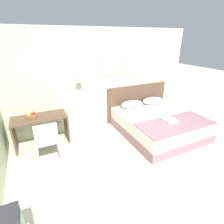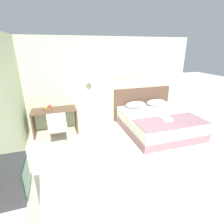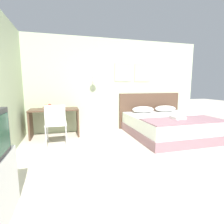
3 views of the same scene
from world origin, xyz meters
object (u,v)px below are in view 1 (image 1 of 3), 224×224
at_px(bed, 158,124).
at_px(folded_towel_near_foot, 170,120).
at_px(pillow_left, 132,104).
at_px(fruit_bowl, 31,115).
at_px(pillow_right, 153,101).
at_px(desk_chair, 47,139).
at_px(desk, 41,125).
at_px(throw_blanket, 176,124).
at_px(headboard, 137,102).

height_order(bed, folded_towel_near_foot, folded_towel_near_foot).
distance_m(bed, pillow_left, 0.92).
distance_m(pillow_left, fruit_bowl, 2.66).
relative_size(pillow_right, desk_chair, 0.73).
xyz_separation_m(desk, fruit_bowl, (-0.16, 0.06, 0.26)).
relative_size(throw_blanket, desk_chair, 2.02).
bearing_deg(pillow_left, bed, -63.87).
distance_m(desk_chair, fruit_bowl, 0.86).
relative_size(desk, fruit_bowl, 4.81).
distance_m(bed, fruit_bowl, 3.18).
bearing_deg(folded_towel_near_foot, fruit_bowl, 157.26).
xyz_separation_m(pillow_left, desk, (-2.50, -0.03, -0.10)).
relative_size(throw_blanket, desk, 1.53).
relative_size(pillow_left, folded_towel_near_foot, 2.29).
xyz_separation_m(throw_blanket, desk, (-2.88, 1.33, -0.02)).
bearing_deg(pillow_right, fruit_bowl, 179.52).
distance_m(bed, headboard, 1.10).
xyz_separation_m(bed, throw_blanket, (-0.00, -0.60, 0.28)).
relative_size(throw_blanket, fruit_bowl, 7.38).
bearing_deg(pillow_right, pillow_left, 180.00).
xyz_separation_m(pillow_left, folded_towel_near_foot, (0.31, -1.22, -0.04)).
bearing_deg(desk_chair, desk, 94.29).
xyz_separation_m(pillow_right, fruit_bowl, (-3.41, 0.03, 0.16)).
xyz_separation_m(headboard, fruit_bowl, (-3.03, -0.27, 0.24)).
distance_m(throw_blanket, folded_towel_near_foot, 0.16).
bearing_deg(folded_towel_near_foot, throw_blanket, -66.97).
distance_m(bed, pillow_right, 0.92).
distance_m(headboard, pillow_right, 0.49).
bearing_deg(throw_blanket, headboard, 90.00).
bearing_deg(fruit_bowl, headboard, 5.10).
height_order(bed, desk_chair, desk_chair).
xyz_separation_m(pillow_left, desk_chair, (-2.45, -0.77, -0.07)).
distance_m(desk, fruit_bowl, 0.31).
relative_size(headboard, pillow_left, 3.03).
xyz_separation_m(bed, folded_towel_near_foot, (-0.06, -0.45, 0.32)).
bearing_deg(pillow_right, desk, -179.51).
distance_m(pillow_right, desk, 3.25).
xyz_separation_m(throw_blanket, desk_chair, (-2.82, 0.59, 0.01)).
distance_m(headboard, pillow_left, 0.49).
bearing_deg(desk, folded_towel_near_foot, -22.88).
xyz_separation_m(desk, desk_chair, (0.06, -0.74, 0.03)).
bearing_deg(throw_blanket, desk, 155.14).
height_order(pillow_right, folded_towel_near_foot, pillow_right).
xyz_separation_m(bed, pillow_left, (-0.37, 0.76, 0.36)).
height_order(bed, pillow_right, pillow_right).
distance_m(folded_towel_near_foot, desk_chair, 2.80).
relative_size(bed, folded_towel_near_foot, 7.07).
bearing_deg(folded_towel_near_foot, headboard, 87.68).
bearing_deg(desk, pillow_left, 0.64).
height_order(headboard, throw_blanket, headboard).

